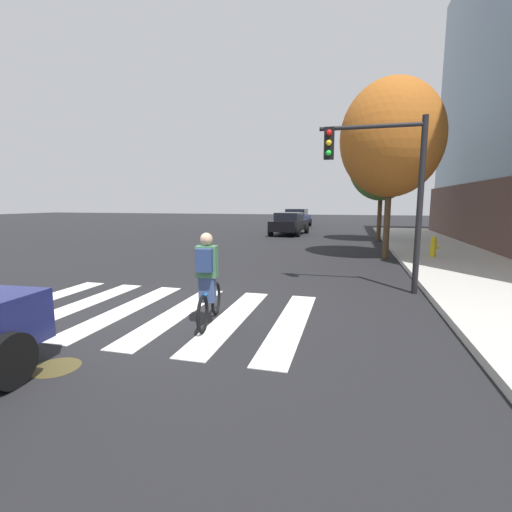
{
  "coord_description": "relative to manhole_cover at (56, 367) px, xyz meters",
  "views": [
    {
      "loc": [
        3.7,
        -6.36,
        2.22
      ],
      "look_at": [
        1.55,
        1.8,
        0.96
      ],
      "focal_mm": 25.32,
      "sensor_mm": 36.0,
      "label": 1
    }
  ],
  "objects": [
    {
      "name": "sedan_mid",
      "position": [
        -0.3,
        20.84,
        0.78
      ],
      "size": [
        2.35,
        4.55,
        1.53
      ],
      "color": "black",
      "rests_on": "ground"
    },
    {
      "name": "crosswalk_stripes",
      "position": [
        -0.1,
        2.59,
        0.0
      ],
      "size": [
        6.32,
        3.91,
        0.01
      ],
      "color": "silver",
      "rests_on": "ground"
    },
    {
      "name": "street_tree_near",
      "position": [
        5.16,
        11.28,
        4.61
      ],
      "size": [
        3.84,
        3.84,
        6.83
      ],
      "color": "#4C3823",
      "rests_on": "ground"
    },
    {
      "name": "ground_plane",
      "position": [
        0.1,
        2.59,
        -0.0
      ],
      "size": [
        120.0,
        120.0,
        0.0
      ],
      "primitive_type": "plane",
      "color": "black"
    },
    {
      "name": "cyclist",
      "position": [
        1.35,
        2.13,
        0.84
      ],
      "size": [
        0.39,
        1.7,
        1.69
      ],
      "color": "black",
      "rests_on": "ground"
    },
    {
      "name": "fire_hydrant",
      "position": [
        6.89,
        11.24,
        0.53
      ],
      "size": [
        0.33,
        0.22,
        0.78
      ],
      "color": "gold",
      "rests_on": "sidewalk"
    },
    {
      "name": "manhole_cover",
      "position": [
        0.0,
        0.0,
        0.0
      ],
      "size": [
        0.64,
        0.64,
        0.01
      ],
      "primitive_type": "cylinder",
      "color": "#473D1E",
      "rests_on": "ground"
    },
    {
      "name": "sedan_far",
      "position": [
        -0.95,
        28.91,
        0.84
      ],
      "size": [
        2.31,
        4.77,
        1.63
      ],
      "color": "navy",
      "rests_on": "ground"
    },
    {
      "name": "street_tree_mid",
      "position": [
        5.36,
        18.01,
        4.41
      ],
      "size": [
        3.68,
        3.68,
        6.54
      ],
      "color": "#4C3823",
      "rests_on": "ground"
    },
    {
      "name": "traffic_light_near",
      "position": [
        4.53,
        5.57,
        2.86
      ],
      "size": [
        2.47,
        0.28,
        4.2
      ],
      "color": "black",
      "rests_on": "ground"
    }
  ]
}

